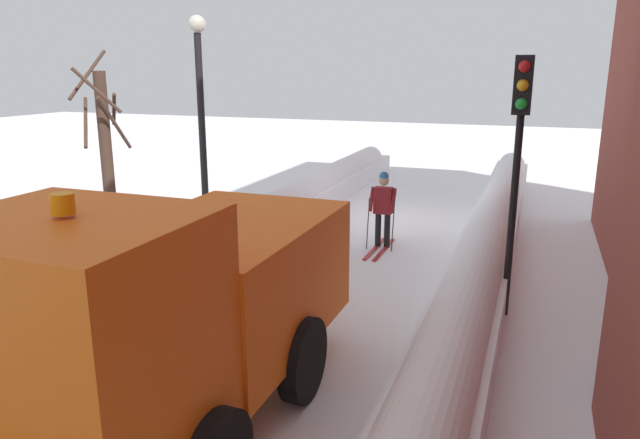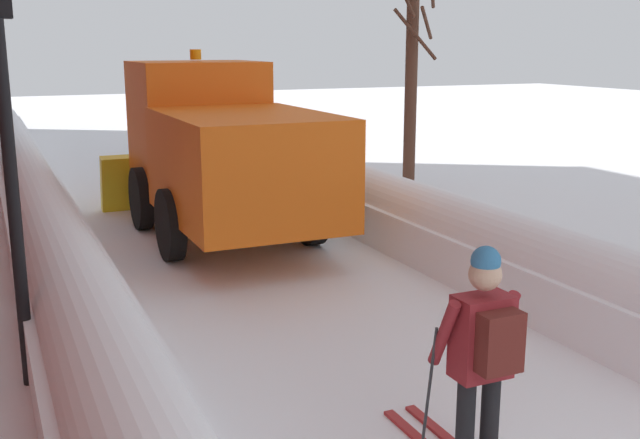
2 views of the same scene
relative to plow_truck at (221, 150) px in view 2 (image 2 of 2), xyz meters
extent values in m
plane|color=white|center=(-0.18, -0.41, -1.48)|extent=(80.00, 80.00, 0.00)
cube|color=white|center=(-2.87, -0.41, -1.15)|extent=(1.10, 36.00, 0.65)
cylinder|color=white|center=(-2.87, -0.41, -0.82)|extent=(0.90, 34.20, 0.90)
cube|color=white|center=(2.52, -0.41, -1.16)|extent=(1.10, 36.00, 0.64)
cylinder|color=white|center=(2.52, -0.41, -0.84)|extent=(0.90, 34.20, 0.90)
cube|color=orange|center=(0.00, -1.32, -0.08)|extent=(2.30, 3.40, 1.60)
cube|color=orange|center=(0.00, 1.38, 0.27)|extent=(2.20, 2.00, 2.30)
cube|color=black|center=(0.00, 2.34, 0.78)|extent=(1.85, 0.06, 1.01)
cube|color=yellow|center=(0.00, 2.73, -0.93)|extent=(3.20, 0.46, 1.13)
cylinder|color=orange|center=(0.00, 1.38, 1.54)|extent=(0.20, 0.20, 0.18)
cylinder|color=black|center=(-1.15, 1.08, -0.93)|extent=(0.25, 1.10, 1.10)
cylinder|color=black|center=(1.15, 1.08, -0.93)|extent=(0.25, 1.10, 1.10)
cylinder|color=black|center=(-1.15, -1.12, -0.93)|extent=(0.25, 1.10, 1.10)
cylinder|color=black|center=(1.15, -1.12, -0.93)|extent=(0.25, 1.10, 1.10)
cylinder|color=black|center=(-0.54, -7.92, -1.07)|extent=(0.14, 0.14, 0.82)
cylinder|color=black|center=(-0.32, -7.92, -1.07)|extent=(0.14, 0.14, 0.82)
cube|color=maroon|center=(-0.43, -7.92, -0.35)|extent=(0.42, 0.26, 0.62)
cube|color=#591E19|center=(-0.43, -8.13, -0.32)|extent=(0.32, 0.16, 0.44)
sphere|color=tan|center=(-0.43, -7.92, 0.12)|extent=(0.24, 0.24, 0.24)
sphere|color=teal|center=(-0.43, -7.92, 0.22)|extent=(0.22, 0.22, 0.22)
cylinder|color=maroon|center=(-0.69, -7.82, -0.32)|extent=(0.09, 0.33, 0.56)
cylinder|color=maroon|center=(-0.17, -7.82, -0.32)|extent=(0.09, 0.33, 0.56)
cylinder|color=#262628|center=(-0.73, -7.70, -0.88)|extent=(0.02, 0.19, 1.19)
cylinder|color=#262628|center=(-0.13, -7.70, -0.88)|extent=(0.02, 0.19, 1.19)
cylinder|color=black|center=(-3.40, -4.82, 0.23)|extent=(0.12, 0.12, 3.42)
cylinder|color=#4E2F22|center=(5.41, 2.96, 0.73)|extent=(0.28, 0.28, 4.42)
cylinder|color=#4E2F22|center=(5.30, 2.65, 1.94)|extent=(0.95, 0.43, 1.14)
cylinder|color=#4E2F22|center=(5.61, 2.70, 2.18)|extent=(0.74, 0.71, 0.73)
camera|label=1|loc=(-3.69, 5.13, 2.65)|focal=32.98mm
camera|label=2|loc=(-3.60, -12.15, 1.72)|focal=42.54mm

